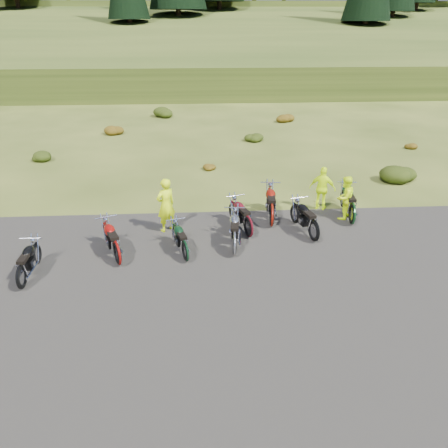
{
  "coord_description": "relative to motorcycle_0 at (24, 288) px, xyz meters",
  "views": [
    {
      "loc": [
        -0.88,
        -11.36,
        6.8
      ],
      "look_at": [
        -0.12,
        0.82,
        1.0
      ],
      "focal_mm": 35.0,
      "sensor_mm": 36.0,
      "label": 1
    }
  ],
  "objects": [
    {
      "name": "motorcycle_1",
      "position": [
        2.42,
        1.12,
        0.0
      ],
      "size": [
        1.48,
        2.25,
        1.12
      ],
      "primitive_type": null,
      "rotation": [
        0.0,
        0.0,
        1.96
      ],
      "color": "maroon",
      "rests_on": "ground"
    },
    {
      "name": "shrub_2",
      "position": [
        -0.41,
        17.47,
        0.38
      ],
      "size": [
        1.3,
        1.3,
        0.77
      ],
      "primitive_type": "ellipsoid",
      "color": "#67370C",
      "rests_on": "ground"
    },
    {
      "name": "shrub_8",
      "position": [
        16.99,
        13.27,
        0.23
      ],
      "size": [
        0.77,
        0.77,
        0.45
      ],
      "primitive_type": "ellipsoid",
      "color": "#67370C",
      "rests_on": "ground"
    },
    {
      "name": "hill_plateau",
      "position": [
        5.79,
        110.87,
        0.0
      ],
      "size": [
        300.0,
        90.0,
        9.17
      ],
      "primitive_type": "cube",
      "color": "#2D3F15",
      "rests_on": "ground"
    },
    {
      "name": "ground",
      "position": [
        5.79,
        0.87,
        0.0
      ],
      "size": [
        300.0,
        300.0,
        0.0
      ],
      "primitive_type": "plane",
      "color": "#374517",
      "rests_on": "ground"
    },
    {
      "name": "person_right_b",
      "position": [
        9.64,
        4.9,
        0.85
      ],
      "size": [
        1.08,
        0.8,
        1.7
      ],
      "primitive_type": "imported",
      "rotation": [
        0.0,
        0.0,
        2.7
      ],
      "color": "#DEFF0D",
      "rests_on": "ground"
    },
    {
      "name": "motorcycle_6",
      "position": [
        7.48,
        3.5,
        0.0
      ],
      "size": [
        1.01,
        2.39,
        1.22
      ],
      "primitive_type": null,
      "rotation": [
        0.0,
        0.0,
        1.47
      ],
      "color": "maroon",
      "rests_on": "ground"
    },
    {
      "name": "motorcycle_4",
      "position": [
        6.56,
        2.72,
        0.0
      ],
      "size": [
        1.29,
        2.21,
        1.1
      ],
      "primitive_type": null,
      "rotation": [
        0.0,
        0.0,
        1.87
      ],
      "color": "#510D15",
      "rests_on": "ground"
    },
    {
      "name": "shrub_3",
      "position": [
        2.49,
        22.77,
        0.46
      ],
      "size": [
        1.56,
        1.56,
        0.92
      ],
      "primitive_type": "ellipsoid",
      "color": "#20320C",
      "rests_on": "ground"
    },
    {
      "name": "motorcycle_7",
      "position": [
        10.39,
        3.49,
        0.0
      ],
      "size": [
        0.96,
        2.31,
        1.18
      ],
      "primitive_type": null,
      "rotation": [
        0.0,
        0.0,
        1.47
      ],
      "color": "black",
      "rests_on": "ground"
    },
    {
      "name": "shrub_7",
      "position": [
        14.09,
        7.97,
        0.46
      ],
      "size": [
        1.56,
        1.56,
        0.92
      ],
      "primitive_type": "ellipsoid",
      "color": "#20320C",
      "rests_on": "ground"
    },
    {
      "name": "person_right_a",
      "position": [
        10.23,
        3.99,
        0.81
      ],
      "size": [
        1.0,
        0.96,
        1.63
      ],
      "primitive_type": "imported",
      "rotation": [
        0.0,
        0.0,
        3.74
      ],
      "color": "#DEFF0D",
      "rests_on": "ground"
    },
    {
      "name": "shrub_1",
      "position": [
        -3.31,
        12.17,
        0.31
      ],
      "size": [
        1.03,
        1.03,
        0.61
      ],
      "primitive_type": "ellipsoid",
      "color": "#20320C",
      "rests_on": "ground"
    },
    {
      "name": "shrub_5",
      "position": [
        8.29,
        15.37,
        0.31
      ],
      "size": [
        1.03,
        1.03,
        0.61
      ],
      "primitive_type": "ellipsoid",
      "color": "#20320C",
      "rests_on": "ground"
    },
    {
      "name": "shrub_6",
      "position": [
        11.19,
        20.67,
        0.38
      ],
      "size": [
        1.3,
        1.3,
        0.77
      ],
      "primitive_type": "ellipsoid",
      "color": "#67370C",
      "rests_on": "ground"
    },
    {
      "name": "motorcycle_0",
      "position": [
        0.0,
        0.0,
        0.0
      ],
      "size": [
        0.65,
        1.94,
        1.01
      ],
      "primitive_type": null,
      "rotation": [
        0.0,
        0.0,
        1.57
      ],
      "color": "black",
      "rests_on": "ground"
    },
    {
      "name": "motorcycle_3",
      "position": [
        5.99,
        1.51,
        0.0
      ],
      "size": [
        0.9,
        2.21,
        1.13
      ],
      "primitive_type": null,
      "rotation": [
        0.0,
        0.0,
        1.49
      ],
      "color": "#9C9BA0",
      "rests_on": "ground"
    },
    {
      "name": "motorcycle_2",
      "position": [
        4.45,
        1.21,
        0.0
      ],
      "size": [
        1.13,
        1.97,
        0.98
      ],
      "primitive_type": null,
      "rotation": [
        0.0,
        0.0,
        1.86
      ],
      "color": "black",
      "rests_on": "ground"
    },
    {
      "name": "hill_slope",
      "position": [
        5.79,
        50.87,
        0.0
      ],
      "size": [
        300.0,
        45.97,
        9.37
      ],
      "primitive_type": null,
      "rotation": [
        0.14,
        0.0,
        0.0
      ],
      "color": "#2D3F15",
      "rests_on": "ground"
    },
    {
      "name": "motorcycle_5",
      "position": [
        8.69,
        2.27,
        0.0
      ],
      "size": [
        1.2,
        2.26,
        1.13
      ],
      "primitive_type": null,
      "rotation": [
        0.0,
        0.0,
        1.8
      ],
      "color": "black",
      "rests_on": "ground"
    },
    {
      "name": "person_middle",
      "position": [
        3.78,
        3.36,
        0.95
      ],
      "size": [
        0.83,
        0.77,
        1.91
      ],
      "primitive_type": "imported",
      "rotation": [
        0.0,
        0.0,
        3.75
      ],
      "color": "#DEFF0D",
      "rests_on": "ground"
    },
    {
      "name": "shrub_4",
      "position": [
        5.39,
        10.07,
        0.23
      ],
      "size": [
        0.77,
        0.77,
        0.45
      ],
      "primitive_type": "ellipsoid",
      "color": "#67370C",
      "rests_on": "ground"
    },
    {
      "name": "gravel_pad",
      "position": [
        5.79,
        -1.13,
        0.0
      ],
      "size": [
        20.0,
        12.0,
        0.04
      ],
      "primitive_type": "cube",
      "color": "black",
      "rests_on": "ground"
    }
  ]
}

